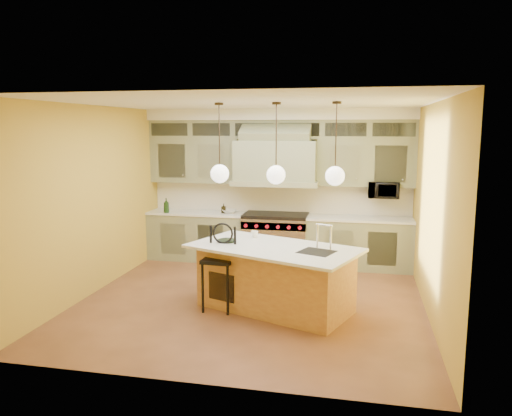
% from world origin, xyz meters
% --- Properties ---
extents(floor, '(5.00, 5.00, 0.00)m').
position_xyz_m(floor, '(0.00, 0.00, 0.00)').
color(floor, brown).
rests_on(floor, ground).
extents(ceiling, '(5.00, 5.00, 0.00)m').
position_xyz_m(ceiling, '(0.00, 0.00, 2.90)').
color(ceiling, white).
rests_on(ceiling, wall_back).
extents(wall_back, '(5.00, 0.00, 5.00)m').
position_xyz_m(wall_back, '(0.00, 2.50, 1.45)').
color(wall_back, gold).
rests_on(wall_back, ground).
extents(wall_front, '(5.00, 0.00, 5.00)m').
position_xyz_m(wall_front, '(0.00, -2.50, 1.45)').
color(wall_front, gold).
rests_on(wall_front, ground).
extents(wall_left, '(0.00, 5.00, 5.00)m').
position_xyz_m(wall_left, '(-2.50, 0.00, 1.45)').
color(wall_left, gold).
rests_on(wall_left, ground).
extents(wall_right, '(0.00, 5.00, 5.00)m').
position_xyz_m(wall_right, '(2.50, 0.00, 1.45)').
color(wall_right, gold).
rests_on(wall_right, ground).
extents(back_cabinetry, '(5.00, 0.77, 2.90)m').
position_xyz_m(back_cabinetry, '(0.00, 2.23, 1.43)').
color(back_cabinetry, gray).
rests_on(back_cabinetry, floor).
extents(range, '(1.20, 0.74, 0.96)m').
position_xyz_m(range, '(0.00, 2.14, 0.49)').
color(range, silver).
rests_on(range, floor).
extents(kitchen_island, '(2.60, 1.97, 1.35)m').
position_xyz_m(kitchen_island, '(0.40, -0.25, 0.47)').
color(kitchen_island, '#A26339').
rests_on(kitchen_island, floor).
extents(counter_stool, '(0.45, 0.45, 1.22)m').
position_xyz_m(counter_stool, '(-0.37, -0.40, 0.70)').
color(counter_stool, black).
rests_on(counter_stool, floor).
extents(microwave, '(0.54, 0.37, 0.30)m').
position_xyz_m(microwave, '(1.95, 2.25, 1.45)').
color(microwave, black).
rests_on(microwave, back_cabinetry).
extents(oil_bottle_a, '(0.11, 0.11, 0.28)m').
position_xyz_m(oil_bottle_a, '(-2.10, 1.92, 1.08)').
color(oil_bottle_a, black).
rests_on(oil_bottle_a, back_cabinetry).
extents(oil_bottle_b, '(0.09, 0.09, 0.18)m').
position_xyz_m(oil_bottle_b, '(-1.02, 2.15, 1.03)').
color(oil_bottle_b, black).
rests_on(oil_bottle_b, back_cabinetry).
extents(fruit_bowl, '(0.32, 0.32, 0.07)m').
position_xyz_m(fruit_bowl, '(-0.90, 2.15, 0.98)').
color(fruit_bowl, silver).
rests_on(fruit_bowl, back_cabinetry).
extents(cup, '(0.12, 0.12, 0.10)m').
position_xyz_m(cup, '(-0.00, 0.22, 0.97)').
color(cup, white).
rests_on(cup, kitchen_island).
extents(pendant_left, '(0.26, 0.26, 1.11)m').
position_xyz_m(pendant_left, '(-0.40, -0.25, 1.95)').
color(pendant_left, '#2D2319').
rests_on(pendant_left, ceiling).
extents(pendant_center, '(0.26, 0.26, 1.11)m').
position_xyz_m(pendant_center, '(0.40, -0.25, 1.95)').
color(pendant_center, '#2D2319').
rests_on(pendant_center, ceiling).
extents(pendant_right, '(0.26, 0.26, 1.11)m').
position_xyz_m(pendant_right, '(1.20, -0.25, 1.95)').
color(pendant_right, '#2D2319').
rests_on(pendant_right, ceiling).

